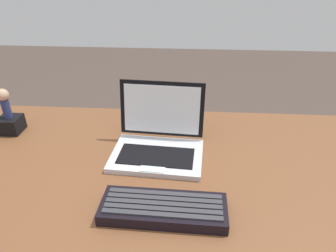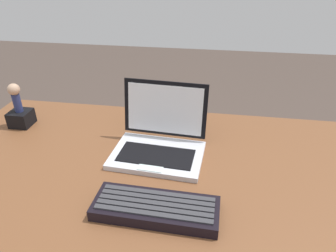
{
  "view_description": "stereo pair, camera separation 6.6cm",
  "coord_description": "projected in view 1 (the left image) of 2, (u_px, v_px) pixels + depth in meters",
  "views": [
    {
      "loc": [
        0.01,
        -0.7,
        1.3
      ],
      "look_at": [
        -0.05,
        0.07,
        0.87
      ],
      "focal_mm": 33.02,
      "sensor_mm": 36.0,
      "label": 1
    },
    {
      "loc": [
        0.07,
        -0.69,
        1.3
      ],
      "look_at": [
        -0.05,
        0.07,
        0.87
      ],
      "focal_mm": 33.02,
      "sensor_mm": 36.0,
      "label": 2
    }
  ],
  "objects": [
    {
      "name": "desk",
      "position": [
        182.0,
        194.0,
        0.92
      ],
      "size": [
        1.55,
        0.82,
        0.75
      ],
      "color": "brown",
      "rests_on": "ground"
    },
    {
      "name": "laptop_front",
      "position": [
        158.0,
        141.0,
        0.96
      ],
      "size": [
        0.29,
        0.24,
        0.21
      ],
      "color": "silver",
      "rests_on": "desk"
    },
    {
      "name": "external_keyboard",
      "position": [
        164.0,
        209.0,
        0.75
      ],
      "size": [
        0.31,
        0.12,
        0.03
      ],
      "color": "black",
      "rests_on": "desk"
    },
    {
      "name": "figurine_stand",
      "position": [
        11.0,
        124.0,
        1.08
      ],
      "size": [
        0.07,
        0.07,
        0.06
      ],
      "primitive_type": "cube",
      "color": "black",
      "rests_on": "desk"
    },
    {
      "name": "figurine",
      "position": [
        4.0,
        101.0,
        1.04
      ],
      "size": [
        0.04,
        0.04,
        0.11
      ],
      "color": "navy",
      "rests_on": "figurine_stand"
    }
  ]
}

